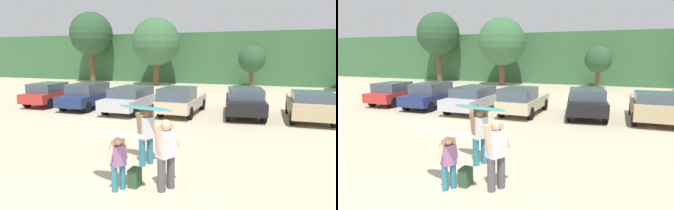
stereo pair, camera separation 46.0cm
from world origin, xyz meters
TOP-DOWN VIEW (x-y plane):
  - hillside_ridge at (0.00, 34.83)m, footprint 108.00×12.00m
  - tree_left at (-16.15, 26.61)m, footprint 4.86×4.86m
  - tree_center_right at (-7.82, 25.51)m, footprint 4.85×4.85m
  - tree_far_right at (1.63, 26.26)m, footprint 2.53×2.53m
  - parked_car_red at (-9.81, 12.26)m, footprint 2.03×4.35m
  - parked_car_navy at (-6.91, 12.06)m, footprint 1.88×4.16m
  - parked_car_silver at (-3.96, 11.95)m, footprint 1.91×4.51m
  - parked_car_champagne at (-1.06, 12.01)m, footprint 1.77×4.25m
  - parked_car_black at (2.19, 12.61)m, footprint 2.43×4.32m
  - parked_car_tan at (5.27, 12.68)m, footprint 2.01×4.21m
  - person_adult at (0.08, 4.65)m, footprint 0.47×0.64m
  - person_child at (0.12, 2.92)m, footprint 0.37×0.54m
  - person_companion at (1.17, 3.32)m, footprint 0.50×0.74m
  - surfboard_teal at (0.03, 4.70)m, footprint 1.93×0.90m
  - surfboard_cream at (0.07, 2.87)m, footprint 1.82×0.85m
  - backpack_dropped at (0.38, 3.24)m, footprint 0.24×0.34m

SIDE VIEW (x-z plane):
  - backpack_dropped at x=0.38m, z-range 0.00..0.45m
  - person_child at x=0.12m, z-range 0.08..1.38m
  - parked_car_red at x=-9.81m, z-range 0.03..1.46m
  - parked_car_silver at x=-3.96m, z-range 0.05..1.45m
  - parked_car_tan at x=5.27m, z-range 0.04..1.51m
  - parked_car_champagne at x=-1.06m, z-range 0.02..1.54m
  - parked_car_navy at x=-6.91m, z-range 0.03..1.52m
  - parked_car_black at x=2.19m, z-range 0.05..1.52m
  - person_adult at x=0.08m, z-range 0.11..1.78m
  - person_companion at x=1.17m, z-range 0.11..1.82m
  - surfboard_cream at x=0.07m, z-range 1.39..1.48m
  - surfboard_teal at x=0.03m, z-range 1.64..1.72m
  - tree_far_right at x=1.63m, z-range 0.71..4.73m
  - hillside_ridge at x=0.00m, z-range 0.00..5.54m
  - tree_center_right at x=-7.82m, z-range 1.00..7.90m
  - tree_left at x=-16.15m, z-range 1.50..9.44m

